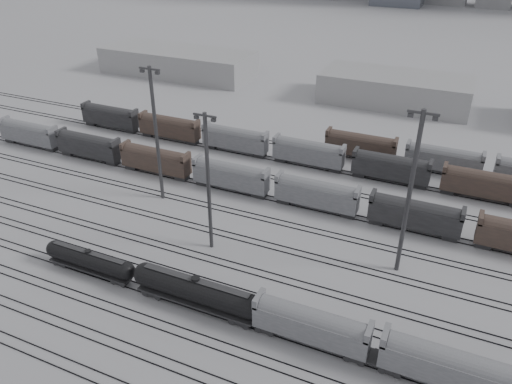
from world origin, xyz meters
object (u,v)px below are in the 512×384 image
at_px(tank_car_a, 90,260).
at_px(light_mast_c, 208,180).
at_px(hopper_car_a, 311,324).
at_px(tank_car_b, 196,291).
at_px(hopper_car_b, 450,366).

xyz_separation_m(tank_car_a, light_mast_c, (13.05, 13.06, 9.75)).
xyz_separation_m(tank_car_a, hopper_car_a, (33.99, 0.00, 0.97)).
distance_m(tank_car_b, light_mast_c, 16.73).
relative_size(tank_car_b, hopper_car_a, 1.34).
distance_m(tank_car_b, hopper_car_b, 31.97).
relative_size(tank_car_a, tank_car_b, 0.81).
height_order(tank_car_a, tank_car_b, tank_car_b).
height_order(hopper_car_b, light_mast_c, light_mast_c).
bearing_deg(hopper_car_a, hopper_car_b, 0.00).
distance_m(hopper_car_b, light_mast_c, 40.09).
height_order(tank_car_a, hopper_car_a, hopper_car_a).
bearing_deg(light_mast_c, tank_car_b, -69.31).
distance_m(tank_car_a, hopper_car_b, 49.96).
bearing_deg(tank_car_b, light_mast_c, 110.69).
distance_m(tank_car_a, tank_car_b, 17.99).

